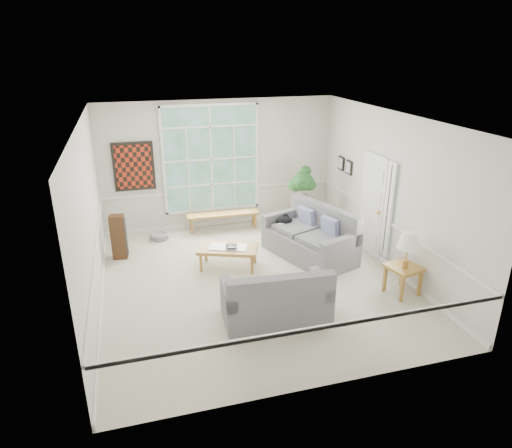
# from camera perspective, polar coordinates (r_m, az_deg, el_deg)

# --- Properties ---
(floor) EXTENTS (5.50, 6.00, 0.01)m
(floor) POSITION_cam_1_polar(r_m,az_deg,el_deg) (8.65, -0.28, -7.05)
(floor) COLOR #BEB7A3
(floor) RESTS_ON ground
(ceiling) EXTENTS (5.50, 6.00, 0.02)m
(ceiling) POSITION_cam_1_polar(r_m,az_deg,el_deg) (7.68, -0.32, 13.03)
(ceiling) COLOR white
(ceiling) RESTS_ON ground
(wall_back) EXTENTS (5.50, 0.02, 3.00)m
(wall_back) POSITION_cam_1_polar(r_m,az_deg,el_deg) (10.84, -4.59, 7.42)
(wall_back) COLOR silver
(wall_back) RESTS_ON ground
(wall_front) EXTENTS (5.50, 0.02, 3.00)m
(wall_front) POSITION_cam_1_polar(r_m,az_deg,el_deg) (5.46, 8.27, -7.64)
(wall_front) COLOR silver
(wall_front) RESTS_ON ground
(wall_left) EXTENTS (0.02, 6.00, 3.00)m
(wall_left) POSITION_cam_1_polar(r_m,az_deg,el_deg) (7.81, -20.12, 0.45)
(wall_left) COLOR silver
(wall_left) RESTS_ON ground
(wall_right) EXTENTS (0.02, 6.00, 3.00)m
(wall_right) POSITION_cam_1_polar(r_m,az_deg,el_deg) (9.13, 16.61, 3.86)
(wall_right) COLOR silver
(wall_right) RESTS_ON ground
(window_back) EXTENTS (2.30, 0.08, 2.40)m
(window_back) POSITION_cam_1_polar(r_m,az_deg,el_deg) (10.73, -5.63, 8.06)
(window_back) COLOR white
(window_back) RESTS_ON wall_back
(entry_door) EXTENTS (0.08, 0.90, 2.10)m
(entry_door) POSITION_cam_1_polar(r_m,az_deg,el_deg) (9.73, 14.30, 2.38)
(entry_door) COLOR white
(entry_door) RESTS_ON floor
(door_sidelight) EXTENTS (0.08, 0.26, 1.90)m
(door_sidelight) POSITION_cam_1_polar(r_m,az_deg,el_deg) (9.20, 16.26, 1.71)
(door_sidelight) COLOR white
(door_sidelight) RESTS_ON wall_right
(wall_art) EXTENTS (0.90, 0.06, 1.10)m
(wall_art) POSITION_cam_1_polar(r_m,az_deg,el_deg) (10.58, -15.03, 6.95)
(wall_art) COLOR #5B1B0E
(wall_art) RESTS_ON wall_back
(wall_frame_near) EXTENTS (0.04, 0.26, 0.32)m
(wall_frame_near) POSITION_cam_1_polar(r_m,az_deg,el_deg) (10.56, 11.49, 6.95)
(wall_frame_near) COLOR black
(wall_frame_near) RESTS_ON wall_right
(wall_frame_far) EXTENTS (0.04, 0.26, 0.32)m
(wall_frame_far) POSITION_cam_1_polar(r_m,az_deg,el_deg) (10.90, 10.55, 7.48)
(wall_frame_far) COLOR black
(wall_frame_far) RESTS_ON wall_right
(loveseat_right) EXTENTS (1.62, 2.18, 1.06)m
(loveseat_right) POSITION_cam_1_polar(r_m,az_deg,el_deg) (9.40, 6.70, -1.16)
(loveseat_right) COLOR slate
(loveseat_right) RESTS_ON floor
(loveseat_front) EXTENTS (1.74, 0.99, 0.91)m
(loveseat_front) POSITION_cam_1_polar(r_m,az_deg,el_deg) (7.35, 2.49, -8.58)
(loveseat_front) COLOR slate
(loveseat_front) RESTS_ON floor
(coffee_table) EXTENTS (1.30, 1.01, 0.43)m
(coffee_table) POSITION_cam_1_polar(r_m,az_deg,el_deg) (9.06, -3.49, -4.14)
(coffee_table) COLOR #A2742E
(coffee_table) RESTS_ON floor
(pewter_bowl) EXTENTS (0.38, 0.38, 0.07)m
(pewter_bowl) POSITION_cam_1_polar(r_m,az_deg,el_deg) (8.93, -3.11, -2.78)
(pewter_bowl) COLOR #A3A3A8
(pewter_bowl) RESTS_ON coffee_table
(window_bench) EXTENTS (1.72, 0.39, 0.40)m
(window_bench) POSITION_cam_1_polar(r_m,az_deg,el_deg) (10.91, -4.11, 0.34)
(window_bench) COLOR #A2742E
(window_bench) RESTS_ON floor
(end_table) EXTENTS (0.77, 0.77, 0.58)m
(end_table) POSITION_cam_1_polar(r_m,az_deg,el_deg) (10.99, 5.78, 0.97)
(end_table) COLOR #A2742E
(end_table) RESTS_ON floor
(houseplant) EXTENTS (0.77, 0.77, 0.94)m
(houseplant) POSITION_cam_1_polar(r_m,az_deg,el_deg) (10.75, 5.84, 4.76)
(houseplant) COLOR #245925
(houseplant) RESTS_ON end_table
(side_table) EXTENTS (0.62, 0.62, 0.53)m
(side_table) POSITION_cam_1_polar(r_m,az_deg,el_deg) (8.51, 17.82, -6.64)
(side_table) COLOR #A2742E
(side_table) RESTS_ON floor
(table_lamp) EXTENTS (0.41, 0.41, 0.65)m
(table_lamp) POSITION_cam_1_polar(r_m,az_deg,el_deg) (8.20, 18.39, -3.18)
(table_lamp) COLOR silver
(table_lamp) RESTS_ON side_table
(pet_bed) EXTENTS (0.46, 0.46, 0.13)m
(pet_bed) POSITION_cam_1_polar(r_m,az_deg,el_deg) (10.61, -12.00, -1.52)
(pet_bed) COLOR slate
(pet_bed) RESTS_ON floor
(floor_speaker) EXTENTS (0.32, 0.27, 0.93)m
(floor_speaker) POSITION_cam_1_polar(r_m,az_deg,el_deg) (9.74, -16.79, -1.55)
(floor_speaker) COLOR #3D2413
(floor_speaker) RESTS_ON floor
(cat) EXTENTS (0.39, 0.29, 0.17)m
(cat) POSITION_cam_1_polar(r_m,az_deg,el_deg) (9.78, 3.52, 0.49)
(cat) COLOR black
(cat) RESTS_ON loveseat_right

